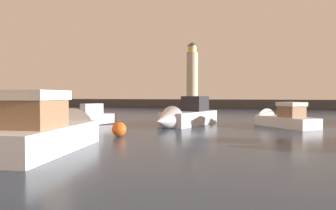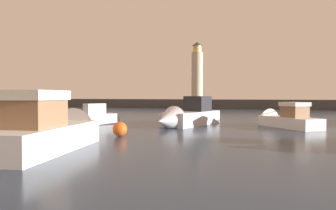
% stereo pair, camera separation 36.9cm
% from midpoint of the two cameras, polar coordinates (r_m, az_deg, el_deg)
% --- Properties ---
extents(ground_plane, '(220.00, 220.00, 0.00)m').
position_cam_midpoint_polar(ground_plane, '(29.54, 4.93, -2.88)').
color(ground_plane, '#2D3D51').
extents(breakwater, '(77.37, 4.67, 1.69)m').
position_cam_midpoint_polar(breakwater, '(56.94, 10.89, 0.21)').
color(breakwater, '#423F3D').
rests_on(breakwater, ground_plane).
extents(lighthouse, '(2.19, 2.19, 11.18)m').
position_cam_midpoint_polar(lighthouse, '(57.89, 5.86, 6.34)').
color(lighthouse, beige).
rests_on(lighthouse, breakwater).
extents(motorboat_0, '(3.43, 8.24, 3.18)m').
position_cam_midpoint_polar(motorboat_0, '(14.81, -19.94, -4.47)').
color(motorboat_0, white).
rests_on(motorboat_0, ground_plane).
extents(motorboat_1, '(4.15, 5.93, 1.99)m').
position_cam_midpoint_polar(motorboat_1, '(24.88, -15.87, -2.53)').
color(motorboat_1, silver).
rests_on(motorboat_1, ground_plane).
extents(motorboat_4, '(4.38, 7.88, 2.81)m').
position_cam_midpoint_polar(motorboat_4, '(23.60, 3.89, -2.24)').
color(motorboat_4, silver).
rests_on(motorboat_4, ground_plane).
extents(motorboat_5, '(5.38, 6.09, 2.40)m').
position_cam_midpoint_polar(motorboat_5, '(25.00, 21.26, -2.54)').
color(motorboat_5, white).
rests_on(motorboat_5, ground_plane).
extents(mooring_buoy, '(0.86, 0.86, 0.86)m').
position_cam_midpoint_polar(mooring_buoy, '(17.77, -8.73, -4.63)').
color(mooring_buoy, '#EA5919').
rests_on(mooring_buoy, ground_plane).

